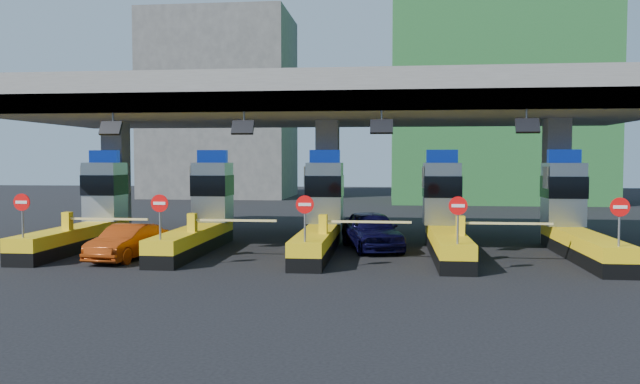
# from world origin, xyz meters

# --- Properties ---
(ground) EXTENTS (120.00, 120.00, 0.00)m
(ground) POSITION_xyz_m (0.00, 0.00, 0.00)
(ground) COLOR black
(ground) RESTS_ON ground
(toll_canopy) EXTENTS (28.00, 12.09, 7.00)m
(toll_canopy) POSITION_xyz_m (0.00, 2.87, 6.13)
(toll_canopy) COLOR slate
(toll_canopy) RESTS_ON ground
(toll_lane_far_left) EXTENTS (4.43, 8.00, 4.16)m
(toll_lane_far_left) POSITION_xyz_m (-10.00, 0.28, 1.40)
(toll_lane_far_left) COLOR black
(toll_lane_far_left) RESTS_ON ground
(toll_lane_left) EXTENTS (4.43, 8.00, 4.16)m
(toll_lane_left) POSITION_xyz_m (-5.00, 0.28, 1.40)
(toll_lane_left) COLOR black
(toll_lane_left) RESTS_ON ground
(toll_lane_center) EXTENTS (4.43, 8.00, 4.16)m
(toll_lane_center) POSITION_xyz_m (0.00, 0.28, 1.40)
(toll_lane_center) COLOR black
(toll_lane_center) RESTS_ON ground
(toll_lane_right) EXTENTS (4.43, 8.00, 4.16)m
(toll_lane_right) POSITION_xyz_m (5.00, 0.28, 1.40)
(toll_lane_right) COLOR black
(toll_lane_right) RESTS_ON ground
(toll_lane_far_right) EXTENTS (4.43, 8.00, 4.16)m
(toll_lane_far_right) POSITION_xyz_m (10.00, 0.28, 1.40)
(toll_lane_far_right) COLOR black
(toll_lane_far_right) RESTS_ON ground
(bg_building_scaffold) EXTENTS (18.00, 12.00, 28.00)m
(bg_building_scaffold) POSITION_xyz_m (12.00, 32.00, 14.00)
(bg_building_scaffold) COLOR #1E5926
(bg_building_scaffold) RESTS_ON ground
(bg_building_concrete) EXTENTS (14.00, 10.00, 18.00)m
(bg_building_concrete) POSITION_xyz_m (-14.00, 36.00, 9.00)
(bg_building_concrete) COLOR #4C4C49
(bg_building_concrete) RESTS_ON ground
(van) EXTENTS (3.10, 5.05, 1.60)m
(van) POSITION_xyz_m (2.06, 0.77, 0.80)
(van) COLOR black
(van) RESTS_ON ground
(red_car) EXTENTS (1.85, 4.10, 1.30)m
(red_car) POSITION_xyz_m (-6.96, -2.81, 0.65)
(red_car) COLOR maroon
(red_car) RESTS_ON ground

